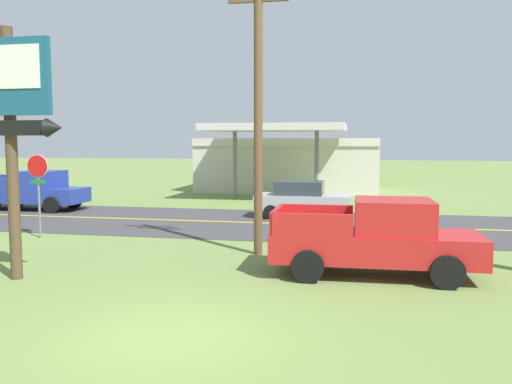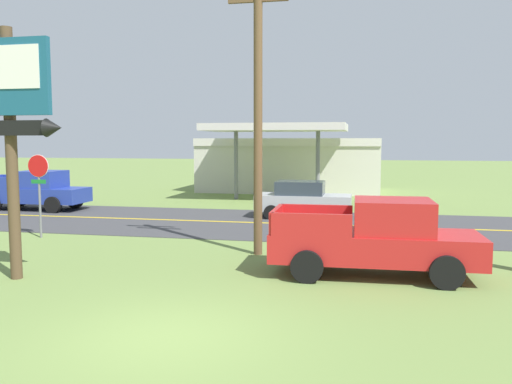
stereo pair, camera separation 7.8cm
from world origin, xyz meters
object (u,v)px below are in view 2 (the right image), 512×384
at_px(pickup_red_parked_on_lawn, 377,238).
at_px(pickup_blue_on_road, 36,191).
at_px(car_silver_near_lane, 303,199).
at_px(gas_station, 290,163).
at_px(motel_sign, 9,110).
at_px(stop_sign, 39,181).
at_px(utility_pole, 258,97).

distance_m(pickup_red_parked_on_lawn, pickup_blue_on_road, 19.13).
bearing_deg(car_silver_near_lane, pickup_red_parked_on_lawn, -72.88).
height_order(gas_station, pickup_blue_on_road, gas_station).
height_order(motel_sign, pickup_red_parked_on_lawn, motel_sign).
relative_size(pickup_red_parked_on_lawn, car_silver_near_lane, 1.25).
distance_m(motel_sign, gas_station, 24.93).
relative_size(motel_sign, pickup_blue_on_road, 1.18).
height_order(stop_sign, gas_station, gas_station).
relative_size(stop_sign, pickup_red_parked_on_lawn, 0.56).
relative_size(stop_sign, pickup_blue_on_road, 0.57).
height_order(utility_pole, car_silver_near_lane, utility_pole).
distance_m(gas_station, car_silver_near_lane, 12.76).
bearing_deg(gas_station, motel_sign, -97.71).
height_order(stop_sign, utility_pole, utility_pole).
relative_size(motel_sign, pickup_red_parked_on_lawn, 1.17).
distance_m(utility_pole, gas_station, 20.74).
relative_size(utility_pole, pickup_red_parked_on_lawn, 1.68).
relative_size(stop_sign, utility_pole, 0.34).
relative_size(motel_sign, utility_pole, 0.70).
bearing_deg(motel_sign, stop_sign, 118.31).
bearing_deg(utility_pole, gas_station, 95.40).
bearing_deg(stop_sign, utility_pole, -8.05).
bearing_deg(pickup_blue_on_road, gas_station, 48.69).
bearing_deg(stop_sign, gas_station, 72.27).
xyz_separation_m(stop_sign, utility_pole, (8.11, -1.15, 2.68)).
height_order(gas_station, car_silver_near_lane, gas_station).
bearing_deg(stop_sign, motel_sign, -61.69).
bearing_deg(car_silver_near_lane, motel_sign, -115.14).
bearing_deg(stop_sign, pickup_blue_on_road, 125.10).
bearing_deg(utility_pole, pickup_red_parked_on_lawn, -28.90).
height_order(motel_sign, utility_pole, utility_pole).
bearing_deg(pickup_blue_on_road, motel_sign, -57.74).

